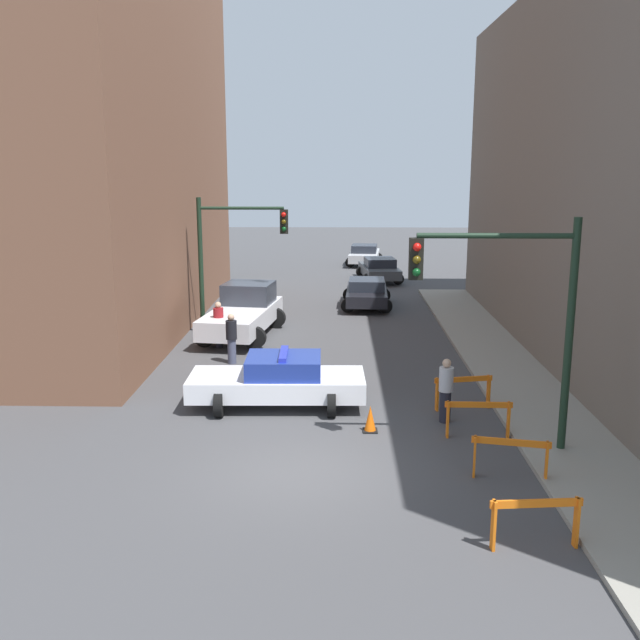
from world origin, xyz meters
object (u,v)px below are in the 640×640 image
at_px(pedestrian_crossing, 232,338).
at_px(barrier_mid, 511,452).
at_px(parked_car_far, 364,254).
at_px(barrier_front, 536,515).
at_px(parked_car_near, 367,292).
at_px(barrier_back, 478,413).
at_px(white_truck, 244,312).
at_px(pedestrian_corner, 219,324).
at_px(police_car, 279,380).
at_px(traffic_light_near, 518,300).
at_px(traffic_light_far, 229,245).
at_px(traffic_cone, 370,419).
at_px(parked_car_mid, 379,269).
at_px(barrier_corner, 463,387).
at_px(pedestrian_sidewalk, 446,389).

distance_m(pedestrian_crossing, barrier_mid, 11.18).
relative_size(parked_car_far, barrier_front, 2.79).
xyz_separation_m(parked_car_near, pedestrian_crossing, (-4.80, -9.60, 0.19)).
distance_m(parked_car_near, barrier_back, 16.09).
height_order(white_truck, pedestrian_corner, white_truck).
bearing_deg(police_car, barrier_front, -146.79).
distance_m(traffic_light_near, barrier_mid, 3.27).
relative_size(traffic_light_far, parked_car_near, 1.19).
xyz_separation_m(barrier_back, traffic_cone, (-2.55, 0.35, -0.30)).
relative_size(parked_car_near, parked_car_mid, 0.98).
bearing_deg(pedestrian_corner, traffic_light_far, -123.97).
distance_m(barrier_front, traffic_cone, 5.96).
relative_size(traffic_light_near, traffic_cone, 7.93).
distance_m(traffic_light_far, parked_car_near, 8.06).
height_order(white_truck, parked_car_near, white_truck).
xyz_separation_m(white_truck, barrier_corner, (6.93, -8.26, -0.29)).
bearing_deg(traffic_light_near, police_car, 150.97).
relative_size(pedestrian_corner, traffic_cone, 2.53).
xyz_separation_m(traffic_light_far, barrier_front, (7.48, -15.74, -2.78)).
xyz_separation_m(parked_car_near, barrier_mid, (2.23, -18.29, -0.06)).
xyz_separation_m(traffic_light_far, parked_car_far, (5.88, 19.30, -2.72)).
distance_m(pedestrian_corner, barrier_mid, 13.28).
bearing_deg(traffic_light_far, parked_car_far, 73.05).
bearing_deg(barrier_front, white_truck, 114.33).
xyz_separation_m(white_truck, parked_car_near, (4.92, 5.66, -0.23)).
relative_size(white_truck, barrier_mid, 3.56).
xyz_separation_m(barrier_front, barrier_mid, (0.21, 2.70, 0.00)).
xyz_separation_m(barrier_mid, barrier_back, (-0.21, 2.33, 0.00)).
relative_size(white_truck, pedestrian_crossing, 3.39).
xyz_separation_m(traffic_light_near, barrier_mid, (-0.33, -1.46, -2.91)).
height_order(traffic_light_far, parked_car_near, traffic_light_far).
distance_m(pedestrian_sidewalk, traffic_cone, 2.12).
distance_m(white_truck, barrier_back, 12.42).
distance_m(traffic_light_far, pedestrian_crossing, 5.08).
relative_size(parked_car_mid, barrier_back, 2.79).
distance_m(police_car, pedestrian_corner, 6.79).
height_order(parked_car_mid, barrier_back, parked_car_mid).
bearing_deg(white_truck, parked_car_far, 82.66).
xyz_separation_m(parked_car_near, parked_car_mid, (1.02, 7.48, 0.00)).
bearing_deg(pedestrian_corner, traffic_light_near, 99.56).
relative_size(traffic_light_near, pedestrian_sidewalk, 3.13).
distance_m(police_car, white_truck, 8.38).
height_order(pedestrian_corner, pedestrian_sidewalk, same).
bearing_deg(traffic_light_far, police_car, -73.39).
distance_m(traffic_light_near, barrier_corner, 4.16).
distance_m(parked_car_mid, parked_car_far, 6.60).
xyz_separation_m(parked_car_mid, pedestrian_sidewalk, (0.38, -22.38, 0.19)).
relative_size(pedestrian_sidewalk, barrier_mid, 1.05).
relative_size(police_car, traffic_cone, 7.22).
height_order(police_car, parked_car_near, police_car).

